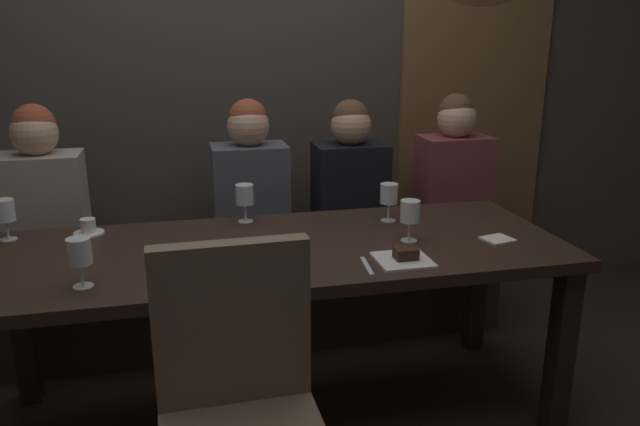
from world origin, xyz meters
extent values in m
plane|color=black|center=(0.00, 0.00, 0.00)|extent=(9.00, 9.00, 0.00)
cube|color=#423D38|center=(0.00, 1.22, 1.50)|extent=(6.00, 0.12, 3.00)
cube|color=brown|center=(1.35, 1.15, 1.05)|extent=(0.90, 0.05, 2.10)
cube|color=black|center=(1.03, -0.35, 0.35)|extent=(0.08, 0.08, 0.69)
cube|color=black|center=(-1.03, 0.35, 0.35)|extent=(0.08, 0.08, 0.69)
cube|color=black|center=(1.03, 0.35, 0.35)|extent=(0.08, 0.08, 0.69)
cube|color=#302119|center=(0.00, 0.00, 0.72)|extent=(2.20, 0.84, 0.04)
cube|color=#312A23|center=(0.00, 0.70, 0.17)|extent=(2.50, 0.40, 0.35)
cube|color=#473D33|center=(0.00, 0.70, 0.40)|extent=(2.50, 0.44, 0.10)
cube|color=brown|center=(-0.23, -0.61, 0.74)|extent=(0.44, 0.07, 0.48)
cube|color=#9E9384|center=(-0.95, 0.67, 0.73)|extent=(0.36, 0.24, 0.56)
sphere|color=tan|center=(-0.95, 0.67, 1.10)|extent=(0.20, 0.20, 0.20)
sphere|color=brown|center=(-0.95, 0.68, 1.14)|extent=(0.18, 0.18, 0.18)
cube|color=#4C515B|center=(-0.02, 0.72, 0.73)|extent=(0.36, 0.24, 0.55)
sphere|color=tan|center=(-0.02, 0.72, 1.09)|extent=(0.20, 0.20, 0.20)
sphere|color=brown|center=(-0.02, 0.73, 1.13)|extent=(0.18, 0.18, 0.18)
cube|color=black|center=(0.49, 0.72, 0.72)|extent=(0.36, 0.24, 0.54)
sphere|color=tan|center=(0.49, 0.72, 1.08)|extent=(0.20, 0.20, 0.20)
sphere|color=brown|center=(0.49, 0.73, 1.11)|extent=(0.18, 0.18, 0.18)
cube|color=brown|center=(1.05, 0.72, 0.73)|extent=(0.36, 0.24, 0.55)
sphere|color=#DBB293|center=(1.05, 0.72, 1.10)|extent=(0.20, 0.20, 0.20)
sphere|color=brown|center=(1.05, 0.73, 1.13)|extent=(0.18, 0.18, 0.18)
cylinder|color=silver|center=(-0.67, -0.25, 0.74)|extent=(0.06, 0.06, 0.00)
cylinder|color=silver|center=(-0.67, -0.25, 0.78)|extent=(0.01, 0.01, 0.07)
cylinder|color=silver|center=(-0.67, -0.25, 0.86)|extent=(0.08, 0.08, 0.08)
cylinder|color=silver|center=(0.51, -0.06, 0.74)|extent=(0.06, 0.06, 0.00)
cylinder|color=silver|center=(0.51, -0.06, 0.78)|extent=(0.01, 0.01, 0.07)
cylinder|color=silver|center=(0.51, -0.06, 0.86)|extent=(0.08, 0.08, 0.08)
cylinder|color=maroon|center=(0.51, -0.06, 0.84)|extent=(0.07, 0.07, 0.04)
cylinder|color=silver|center=(-1.02, 0.31, 0.74)|extent=(0.06, 0.06, 0.00)
cylinder|color=silver|center=(-1.02, 0.31, 0.78)|extent=(0.01, 0.01, 0.07)
cylinder|color=silver|center=(-1.02, 0.31, 0.86)|extent=(0.08, 0.08, 0.08)
cylinder|color=gold|center=(-1.02, 0.31, 0.85)|extent=(0.07, 0.07, 0.05)
cylinder|color=silver|center=(-0.09, 0.34, 0.74)|extent=(0.06, 0.06, 0.00)
cylinder|color=silver|center=(-0.09, 0.34, 0.78)|extent=(0.01, 0.01, 0.07)
cylinder|color=silver|center=(-0.09, 0.34, 0.86)|extent=(0.08, 0.08, 0.08)
cylinder|color=silver|center=(0.52, 0.21, 0.74)|extent=(0.06, 0.06, 0.00)
cylinder|color=silver|center=(0.52, 0.21, 0.78)|extent=(0.01, 0.01, 0.07)
cylinder|color=silver|center=(0.52, 0.21, 0.86)|extent=(0.08, 0.08, 0.08)
cylinder|color=maroon|center=(0.52, 0.21, 0.84)|extent=(0.07, 0.07, 0.04)
cylinder|color=white|center=(-0.72, 0.31, 0.74)|extent=(0.12, 0.12, 0.01)
cylinder|color=white|center=(-0.72, 0.31, 0.78)|extent=(0.06, 0.06, 0.06)
cylinder|color=brown|center=(-0.72, 0.31, 0.80)|extent=(0.05, 0.05, 0.01)
cube|color=white|center=(0.41, -0.26, 0.74)|extent=(0.19, 0.19, 0.01)
cube|color=#381E14|center=(0.42, -0.26, 0.77)|extent=(0.08, 0.06, 0.04)
cube|color=silver|center=(0.27, -0.29, 0.74)|extent=(0.03, 0.17, 0.01)
cube|color=silver|center=(0.85, -0.13, 0.74)|extent=(0.13, 0.12, 0.01)
camera|label=1|loc=(-0.35, -2.20, 1.53)|focal=34.64mm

